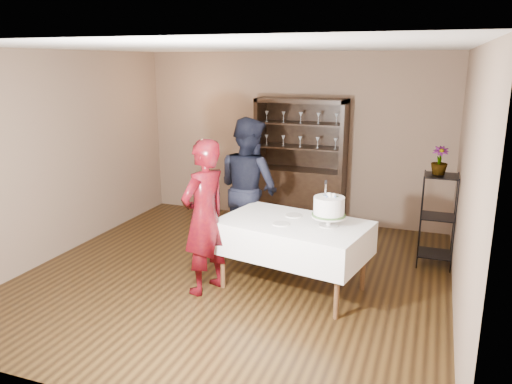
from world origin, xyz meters
TOP-DOWN VIEW (x-y plane):
  - floor at (0.00, 0.00)m, footprint 5.00×5.00m
  - ceiling at (0.00, 0.00)m, footprint 5.00×5.00m
  - back_wall at (0.00, 2.50)m, footprint 5.00×0.02m
  - wall_left at (-2.50, 0.00)m, footprint 0.02×5.00m
  - wall_right at (2.50, 0.00)m, footprint 0.02×5.00m
  - china_hutch at (0.20, 2.25)m, footprint 1.40×0.48m
  - plant_etagere at (2.28, 1.20)m, footprint 0.42×0.42m
  - cake_table at (0.76, -0.10)m, footprint 1.79×1.30m
  - woman at (-0.16, -0.48)m, footprint 0.60×0.74m
  - man at (-0.10, 0.73)m, footprint 1.13×1.05m
  - cake at (1.16, -0.12)m, footprint 0.42×0.42m
  - plate_near at (0.66, -0.25)m, footprint 0.23×0.23m
  - plate_far at (0.70, 0.10)m, footprint 0.25×0.25m
  - potted_plant at (2.24, 1.22)m, footprint 0.21×0.21m

SIDE VIEW (x-z plane):
  - floor at x=0.00m, z-range 0.00..0.00m
  - cake_table at x=0.76m, z-range 0.22..1.03m
  - plant_etagere at x=2.28m, z-range 0.05..1.25m
  - china_hutch at x=0.20m, z-range -0.34..1.66m
  - plate_near at x=0.66m, z-range 0.81..0.83m
  - plate_far at x=0.70m, z-range 0.81..0.83m
  - woman at x=-0.16m, z-range 0.00..1.75m
  - man at x=-0.10m, z-range 0.00..1.86m
  - cake at x=1.16m, z-range 0.76..1.28m
  - back_wall at x=0.00m, z-range 0.00..2.70m
  - wall_left at x=-2.50m, z-range 0.00..2.70m
  - wall_right at x=2.50m, z-range 0.00..2.70m
  - potted_plant at x=2.24m, z-range 1.19..1.54m
  - ceiling at x=0.00m, z-range 2.70..2.70m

